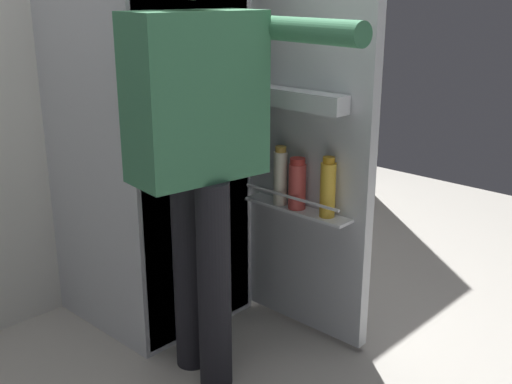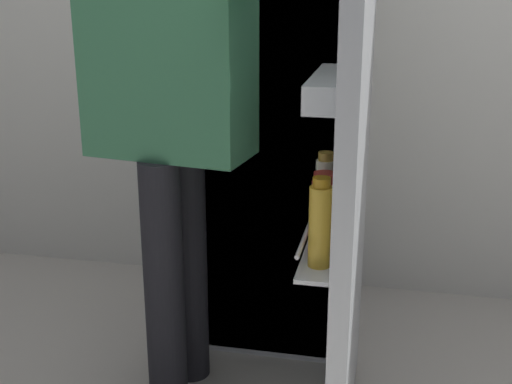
% 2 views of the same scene
% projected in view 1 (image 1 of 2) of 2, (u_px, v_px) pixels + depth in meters
% --- Properties ---
extents(ground_plane, '(5.48, 5.48, 0.00)m').
position_uv_depth(ground_plane, '(245.00, 352.00, 2.55)').
color(ground_plane, '#B7B2A8').
extents(kitchen_wall, '(4.40, 0.10, 2.66)m').
position_uv_depth(kitchen_wall, '(89.00, 6.00, 2.75)').
color(kitchen_wall, silver).
rests_on(kitchen_wall, ground_plane).
extents(refrigerator, '(0.65, 1.23, 1.79)m').
position_uv_depth(refrigerator, '(159.00, 117.00, 2.63)').
color(refrigerator, silver).
rests_on(refrigerator, ground_plane).
extents(person, '(0.55, 0.80, 1.57)m').
position_uv_depth(person, '(199.00, 131.00, 2.14)').
color(person, black).
rests_on(person, ground_plane).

